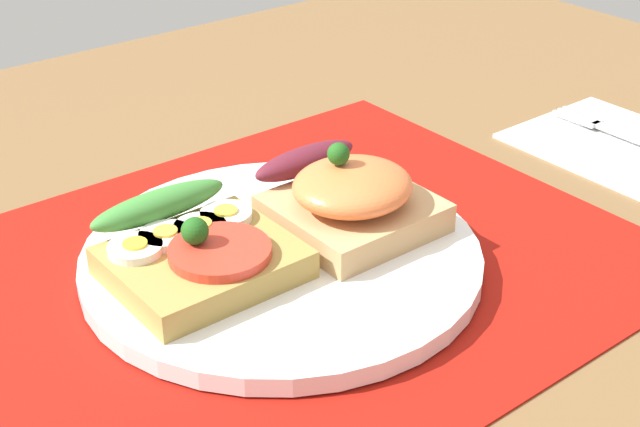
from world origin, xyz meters
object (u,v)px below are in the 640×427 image
(sandwich_salmon, at_px, (348,196))
(fork, at_px, (623,134))
(sandwich_egg_tomato, at_px, (195,249))
(napkin, at_px, (618,144))
(plate, at_px, (282,258))

(sandwich_salmon, bearing_deg, fork, -3.38)
(sandwich_egg_tomato, relative_size, napkin, 0.70)
(napkin, bearing_deg, sandwich_egg_tomato, 174.64)
(fork, bearing_deg, napkin, -162.45)
(sandwich_salmon, xyz_separation_m, fork, (0.27, -0.02, -0.03))
(sandwich_salmon, distance_m, fork, 0.27)
(napkin, xyz_separation_m, fork, (0.01, 0.00, 0.00))
(plate, bearing_deg, napkin, -3.82)
(plate, distance_m, sandwich_salmon, 0.06)
(napkin, bearing_deg, plate, 176.18)
(sandwich_salmon, height_order, napkin, sandwich_salmon)
(sandwich_egg_tomato, xyz_separation_m, sandwich_salmon, (0.10, -0.02, 0.01))
(plate, height_order, fork, plate)
(sandwich_egg_tomato, distance_m, napkin, 0.37)
(sandwich_salmon, relative_size, napkin, 0.71)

